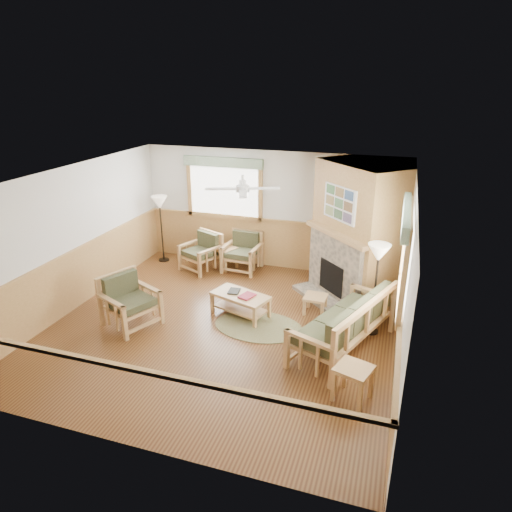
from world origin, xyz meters
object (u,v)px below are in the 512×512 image
(armchair_back_left, at_px, (201,252))
(armchair_back_right, at_px, (242,252))
(end_table_chairs, at_px, (225,258))
(end_table_sofa, at_px, (353,383))
(armchair_left, at_px, (130,301))
(coffee_table, at_px, (240,305))
(sofa, at_px, (344,323))
(floor_lamp_left, at_px, (162,229))
(footstool, at_px, (315,304))
(floor_lamp_right, at_px, (375,289))

(armchair_back_left, xyz_separation_m, armchair_back_right, (0.92, 0.27, 0.01))
(armchair_back_right, relative_size, end_table_chairs, 1.71)
(armchair_back_left, bearing_deg, end_table_sofa, -18.55)
(armchair_left, height_order, end_table_chairs, armchair_left)
(coffee_table, xyz_separation_m, end_table_sofa, (2.29, -1.79, 0.05))
(sofa, distance_m, floor_lamp_left, 5.35)
(armchair_back_left, height_order, end_table_sofa, armchair_back_left)
(armchair_back_right, distance_m, coffee_table, 2.16)
(armchair_left, height_order, end_table_sofa, armchair_left)
(footstool, bearing_deg, armchair_back_left, 156.75)
(coffee_table, bearing_deg, floor_lamp_right, 21.01)
(sofa, xyz_separation_m, floor_lamp_left, (-4.69, 2.55, 0.32))
(armchair_back_right, bearing_deg, end_table_sofa, -49.11)
(coffee_table, distance_m, floor_lamp_right, 2.47)
(footstool, bearing_deg, floor_lamp_left, 159.77)
(sofa, relative_size, end_table_sofa, 4.06)
(sofa, bearing_deg, end_table_chairs, -108.47)
(armchair_left, bearing_deg, end_table_sofa, -77.94)
(coffee_table, xyz_separation_m, floor_lamp_left, (-2.71, 2.00, 0.59))
(armchair_back_right, bearing_deg, sofa, -41.08)
(end_table_chairs, distance_m, end_table_sofa, 5.10)
(end_table_chairs, xyz_separation_m, floor_lamp_right, (3.49, -1.89, 0.57))
(end_table_sofa, relative_size, floor_lamp_right, 0.32)
(armchair_back_left, height_order, armchair_left, armchair_left)
(armchair_back_right, xyz_separation_m, floor_lamp_left, (-2.02, -0.04, 0.37))
(end_table_sofa, bearing_deg, coffee_table, 141.93)
(armchair_left, bearing_deg, floor_lamp_left, 42.15)
(footstool, bearing_deg, armchair_back_right, 142.82)
(coffee_table, relative_size, end_table_chairs, 2.11)
(armchair_back_left, distance_m, armchair_back_right, 0.95)
(footstool, bearing_deg, floor_lamp_right, -19.62)
(sofa, distance_m, end_table_chairs, 4.03)
(armchair_back_right, bearing_deg, armchair_back_left, -160.71)
(floor_lamp_left, bearing_deg, armchair_left, -71.86)
(sofa, relative_size, coffee_table, 1.98)
(floor_lamp_left, bearing_deg, armchair_back_right, 1.17)
(floor_lamp_right, bearing_deg, floor_lamp_left, 159.90)
(armchair_back_left, distance_m, footstool, 3.19)
(armchair_back_right, relative_size, footstool, 2.13)
(armchair_left, relative_size, coffee_table, 0.86)
(armchair_left, bearing_deg, coffee_table, -37.78)
(armchair_back_right, xyz_separation_m, armchair_left, (-1.05, -2.98, 0.03))
(end_table_chairs, bearing_deg, footstool, -31.99)
(armchair_left, xyz_separation_m, end_table_sofa, (4.03, -0.85, -0.20))
(sofa, height_order, end_table_sofa, sofa)
(armchair_back_left, distance_m, end_table_sofa, 5.28)
(armchair_back_right, relative_size, coffee_table, 0.81)
(sofa, xyz_separation_m, armchair_left, (-3.73, -0.38, -0.02))
(coffee_table, bearing_deg, armchair_back_right, 126.64)
(armchair_left, bearing_deg, sofa, -60.12)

